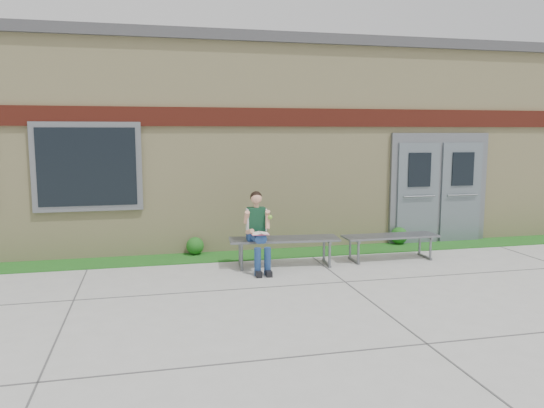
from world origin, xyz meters
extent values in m
plane|color=#9E9E99|center=(0.00, 0.00, 0.00)|extent=(80.00, 80.00, 0.00)
cube|color=#1A4D14|center=(0.00, 2.60, 0.01)|extent=(16.00, 0.80, 0.02)
cube|color=beige|center=(0.00, 6.00, 2.00)|extent=(16.00, 6.00, 4.00)
cube|color=#3F3F42|center=(0.00, 6.00, 4.10)|extent=(16.20, 6.20, 0.20)
cube|color=maroon|center=(0.00, 2.97, 2.60)|extent=(16.00, 0.06, 0.35)
cube|color=slate|center=(-3.00, 2.96, 1.70)|extent=(1.90, 0.08, 1.60)
cube|color=black|center=(-3.00, 2.92, 1.70)|extent=(1.70, 0.04, 1.40)
cube|color=slate|center=(4.00, 2.96, 1.15)|extent=(2.20, 0.08, 2.30)
cube|color=slate|center=(3.50, 2.91, 1.05)|extent=(0.92, 0.06, 2.10)
cube|color=slate|center=(4.50, 2.91, 1.05)|extent=(0.92, 0.06, 2.10)
cube|color=slate|center=(0.33, 1.70, 0.47)|extent=(1.94, 0.70, 0.04)
cube|color=slate|center=(-0.43, 1.70, 0.22)|extent=(0.10, 0.53, 0.43)
cube|color=slate|center=(1.09, 1.70, 0.22)|extent=(0.10, 0.53, 0.43)
cube|color=slate|center=(2.33, 1.70, 0.44)|extent=(1.76, 0.49, 0.03)
cube|color=slate|center=(1.62, 1.70, 0.20)|extent=(0.04, 0.49, 0.40)
cube|color=slate|center=(3.03, 1.70, 0.20)|extent=(0.04, 0.49, 0.40)
cube|color=navy|center=(-0.18, 1.65, 0.57)|extent=(0.31, 0.22, 0.15)
cube|color=#0D3218|center=(-0.18, 1.63, 0.85)|extent=(0.29, 0.19, 0.42)
sphere|color=tan|center=(-0.18, 1.62, 1.21)|extent=(0.19, 0.19, 0.19)
sphere|color=black|center=(-0.18, 1.64, 1.23)|extent=(0.20, 0.20, 0.20)
cylinder|color=navy|center=(-0.27, 1.41, 0.58)|extent=(0.14, 0.38, 0.14)
cylinder|color=navy|center=(-0.10, 1.41, 0.58)|extent=(0.14, 0.38, 0.14)
cylinder|color=navy|center=(-0.25, 1.20, 0.23)|extent=(0.11, 0.11, 0.46)
cylinder|color=navy|center=(-0.09, 1.19, 0.23)|extent=(0.11, 0.11, 0.46)
cube|color=black|center=(-0.25, 1.13, 0.05)|extent=(0.09, 0.24, 0.09)
cube|color=black|center=(-0.09, 1.13, 0.05)|extent=(0.09, 0.24, 0.09)
cylinder|color=tan|center=(-0.36, 1.58, 0.90)|extent=(0.08, 0.20, 0.24)
cylinder|color=tan|center=(-0.01, 1.58, 0.90)|extent=(0.08, 0.20, 0.24)
cube|color=white|center=(-0.19, 1.30, 0.68)|extent=(0.29, 0.20, 0.01)
cube|color=#D04E73|center=(-0.19, 1.30, 0.66)|extent=(0.29, 0.21, 0.01)
sphere|color=#76BD32|center=(0.02, 1.45, 0.91)|extent=(0.08, 0.08, 0.08)
sphere|color=#1A4D14|center=(-1.12, 2.85, 0.19)|extent=(0.33, 0.33, 0.33)
sphere|color=#1A4D14|center=(3.08, 2.85, 0.19)|extent=(0.35, 0.35, 0.35)
camera|label=1|loc=(-1.93, -7.04, 2.31)|focal=35.00mm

